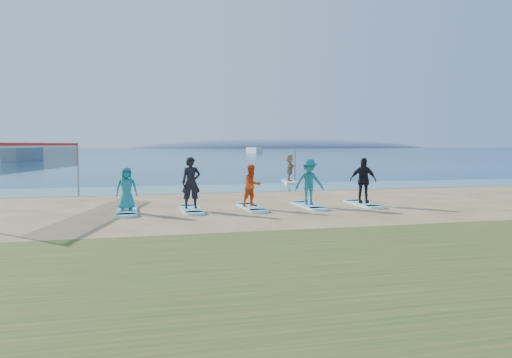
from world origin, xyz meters
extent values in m
plane|color=tan|center=(0.00, 0.00, 0.00)|extent=(600.00, 600.00, 0.00)
plane|color=teal|center=(0.00, 10.50, 0.01)|extent=(600.00, 600.00, 0.00)
plane|color=navy|center=(0.00, 160.00, 0.01)|extent=(600.00, 600.00, 0.00)
ellipsoid|color=slate|center=(95.00, 300.00, 0.00)|extent=(220.00, 56.00, 18.00)
cylinder|color=gray|center=(-8.00, 8.48, 1.25)|extent=(0.09, 0.09, 2.50)
cube|color=black|center=(-9.16, 4.13, 1.90)|extent=(2.34, 8.71, 1.00)
cube|color=#AF1C12|center=(-9.16, 4.13, 2.42)|extent=(2.37, 8.71, 0.10)
cube|color=silver|center=(4.12, 13.46, 0.06)|extent=(1.29, 3.08, 0.12)
imported|color=tan|center=(4.12, 13.46, 0.95)|extent=(1.08, 1.61, 1.67)
cube|color=silver|center=(-20.97, 64.46, 0.00)|extent=(4.81, 7.54, 1.91)
cube|color=silver|center=(28.56, 119.88, 0.00)|extent=(3.18, 6.61, 1.52)
cube|color=#A4E9FF|center=(-5.77, 1.81, 0.04)|extent=(0.70, 2.20, 0.09)
imported|color=teal|center=(-5.77, 1.81, 0.85)|extent=(0.79, 0.55, 1.52)
cube|color=#A4E9FF|center=(-3.49, 1.81, 0.04)|extent=(0.70, 2.20, 0.09)
imported|color=black|center=(-3.49, 1.81, 1.02)|extent=(0.69, 0.46, 1.87)
cube|color=#A4E9FF|center=(-1.21, 1.81, 0.04)|extent=(0.70, 2.20, 0.09)
imported|color=#DE4917|center=(-1.21, 1.81, 0.87)|extent=(0.92, 0.81, 1.57)
cube|color=#A4E9FF|center=(1.07, 1.81, 0.04)|extent=(0.70, 2.20, 0.09)
imported|color=#1B7383|center=(1.07, 1.81, 0.98)|extent=(1.16, 0.69, 1.77)
cube|color=#A4E9FF|center=(3.35, 1.81, 0.04)|extent=(0.70, 2.20, 0.09)
imported|color=black|center=(3.35, 1.81, 0.99)|extent=(1.12, 0.68, 1.79)
camera|label=1|loc=(-5.68, -16.29, 2.42)|focal=35.00mm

